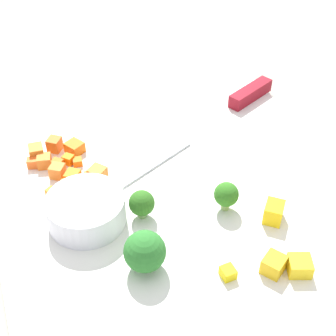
{
  "coord_description": "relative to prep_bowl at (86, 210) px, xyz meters",
  "views": [
    {
      "loc": [
        0.4,
        -0.15,
        0.39
      ],
      "look_at": [
        0.0,
        0.0,
        0.02
      ],
      "focal_mm": 52.79,
      "sensor_mm": 36.0,
      "label": 1
    }
  ],
  "objects": [
    {
      "name": "carrot_dice_6",
      "position": [
        -0.05,
        -0.03,
        -0.01
      ],
      "size": [
        0.01,
        0.01,
        0.01
      ],
      "primitive_type": "cube",
      "rotation": [
        0.0,
        0.0,
        2.13
      ],
      "color": "orange",
      "rests_on": "cutting_board"
    },
    {
      "name": "pepper_dice_1",
      "position": [
        0.07,
        0.18,
        -0.01
      ],
      "size": [
        0.03,
        0.03,
        0.02
      ],
      "primitive_type": "cube",
      "rotation": [
        0.0,
        0.0,
        0.86
      ],
      "color": "yellow",
      "rests_on": "cutting_board"
    },
    {
      "name": "pepper_dice_0",
      "position": [
        0.12,
        0.11,
        -0.01
      ],
      "size": [
        0.01,
        0.01,
        0.01
      ],
      "primitive_type": "cube",
      "rotation": [
        0.0,
        0.0,
        1.63
      ],
      "color": "yellow",
      "rests_on": "cutting_board"
    },
    {
      "name": "carrot_dice_1",
      "position": [
        -0.12,
        0.01,
        -0.01
      ],
      "size": [
        0.03,
        0.03,
        0.01
      ],
      "primitive_type": "cube",
      "rotation": [
        0.0,
        0.0,
        2.1
      ],
      "color": "orange",
      "rests_on": "cutting_board"
    },
    {
      "name": "carrot_dice_11",
      "position": [
        -0.05,
        -0.01,
        -0.01
      ],
      "size": [
        0.02,
        0.02,
        0.01
      ],
      "primitive_type": "cube",
      "rotation": [
        0.0,
        0.0,
        2.86
      ],
      "color": "orange",
      "rests_on": "cutting_board"
    },
    {
      "name": "cutting_board",
      "position": [
        -0.04,
        0.1,
        -0.02
      ],
      "size": [
        0.49,
        0.39,
        0.01
      ],
      "primitive_type": "cube",
      "color": "white",
      "rests_on": "ground_plane"
    },
    {
      "name": "carrot_dice_5",
      "position": [
        -0.08,
        -0.01,
        -0.01
      ],
      "size": [
        0.02,
        0.02,
        0.02
      ],
      "primitive_type": "cube",
      "rotation": [
        0.0,
        0.0,
        0.98
      ],
      "color": "orange",
      "rests_on": "cutting_board"
    },
    {
      "name": "carrot_dice_2",
      "position": [
        -0.1,
        -0.02,
        -0.01
      ],
      "size": [
        0.02,
        0.02,
        0.01
      ],
      "primitive_type": "cube",
      "rotation": [
        0.0,
        0.0,
        2.91
      ],
      "color": "orange",
      "rests_on": "cutting_board"
    },
    {
      "name": "carrot_dice_7",
      "position": [
        -0.1,
        0.0,
        -0.01
      ],
      "size": [
        0.02,
        0.02,
        0.01
      ],
      "primitive_type": "cube",
      "rotation": [
        0.0,
        0.0,
        2.35
      ],
      "color": "orange",
      "rests_on": "cutting_board"
    },
    {
      "name": "carrot_dice_0",
      "position": [
        -0.1,
        -0.01,
        -0.01
      ],
      "size": [
        0.02,
        0.02,
        0.01
      ],
      "primitive_type": "cube",
      "rotation": [
        0.0,
        0.0,
        0.86
      ],
      "color": "orange",
      "rests_on": "cutting_board"
    },
    {
      "name": "ground_plane",
      "position": [
        -0.04,
        0.1,
        -0.03
      ],
      "size": [
        4.0,
        4.0,
        0.0
      ],
      "primitive_type": "plane",
      "color": "#A09D8D"
    },
    {
      "name": "carrot_dice_8",
      "position": [
        -0.13,
        -0.01,
        -0.01
      ],
      "size": [
        0.02,
        0.02,
        0.02
      ],
      "primitive_type": "cube",
      "rotation": [
        0.0,
        0.0,
        2.49
      ],
      "color": "orange",
      "rests_on": "cutting_board"
    },
    {
      "name": "chef_knife",
      "position": [
        -0.11,
        0.19,
        -0.01
      ],
      "size": [
        0.17,
        0.34,
        0.02
      ],
      "rotation": [
        0.0,
        0.0,
        5.14
      ],
      "color": "silver",
      "rests_on": "cutting_board"
    },
    {
      "name": "carrot_dice_13",
      "position": [
        -0.12,
        -0.03,
        -0.01
      ],
      "size": [
        0.02,
        0.02,
        0.02
      ],
      "primitive_type": "cube",
      "rotation": [
        0.0,
        0.0,
        1.49
      ],
      "color": "orange",
      "rests_on": "cutting_board"
    },
    {
      "name": "broccoli_floret_0",
      "position": [
        0.01,
        0.06,
        0.0
      ],
      "size": [
        0.03,
        0.03,
        0.03
      ],
      "color": "#86AF64",
      "rests_on": "cutting_board"
    },
    {
      "name": "carrot_dice_10",
      "position": [
        -0.07,
        0.0,
        -0.01
      ],
      "size": [
        0.02,
        0.02,
        0.01
      ],
      "primitive_type": "cube",
      "rotation": [
        0.0,
        0.0,
        2.49
      ],
      "color": "orange",
      "rests_on": "cutting_board"
    },
    {
      "name": "pepper_dice_2",
      "position": [
        0.13,
        0.17,
        -0.01
      ],
      "size": [
        0.03,
        0.03,
        0.02
      ],
      "primitive_type": "cube",
      "rotation": [
        0.0,
        0.0,
        2.78
      ],
      "color": "yellow",
      "rests_on": "cutting_board"
    },
    {
      "name": "pepper_dice_3",
      "position": [
        0.12,
        0.15,
        -0.01
      ],
      "size": [
        0.03,
        0.03,
        0.02
      ],
      "primitive_type": "cube",
      "rotation": [
        0.0,
        0.0,
        2.16
      ],
      "color": "yellow",
      "rests_on": "cutting_board"
    },
    {
      "name": "carrot_dice_12",
      "position": [
        -0.06,
        0.03,
        -0.01
      ],
      "size": [
        0.02,
        0.02,
        0.02
      ],
      "primitive_type": "cube",
      "rotation": [
        0.0,
        0.0,
        2.26
      ],
      "color": "orange",
      "rests_on": "cutting_board"
    },
    {
      "name": "prep_bowl",
      "position": [
        0.0,
        0.0,
        0.0
      ],
      "size": [
        0.08,
        0.08,
        0.03
      ],
      "primitive_type": "cylinder",
      "color": "white",
      "rests_on": "cutting_board"
    },
    {
      "name": "carrot_dice_3",
      "position": [
        -0.06,
        0.02,
        -0.01
      ],
      "size": [
        0.01,
        0.02,
        0.01
      ],
      "primitive_type": "cube",
      "rotation": [
        0.0,
        0.0,
        0.95
      ],
      "color": "orange",
      "rests_on": "cutting_board"
    },
    {
      "name": "broccoli_floret_1",
      "position": [
        0.08,
        0.04,
        0.01
      ],
      "size": [
        0.04,
        0.04,
        0.04
      ],
      "color": "#90C469",
      "rests_on": "cutting_board"
    },
    {
      "name": "broccoli_floret_2",
      "position": [
        0.03,
        0.14,
        0.0
      ],
      "size": [
        0.03,
        0.03,
        0.03
      ],
      "color": "#8EB461",
      "rests_on": "cutting_board"
    },
    {
      "name": "carrot_dice_4",
      "position": [
        -0.09,
        0.01,
        -0.01
      ],
      "size": [
        0.01,
        0.01,
        0.01
      ],
      "primitive_type": "cube",
      "rotation": [
        0.0,
        0.0,
        1.44
      ],
      "color": "orange",
      "rests_on": "cutting_board"
    },
    {
      "name": "carrot_dice_9",
      "position": [
        -0.11,
        -0.04,
        -0.01
      ],
      "size": [
        0.01,
        0.01,
        0.01
      ],
      "primitive_type": "cube",
      "rotation": [
        0.0,
        0.0,
        2.87
      ],
      "color": "orange",
      "rests_on": "cutting_board"
    }
  ]
}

